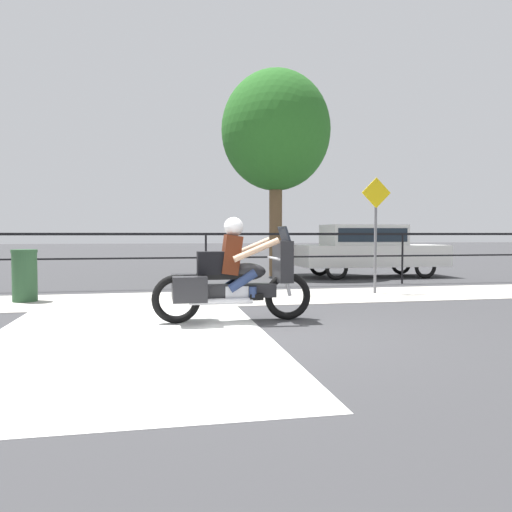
{
  "coord_description": "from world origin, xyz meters",
  "views": [
    {
      "loc": [
        -1.12,
        -6.54,
        1.3
      ],
      "look_at": [
        0.5,
        1.71,
        0.93
      ],
      "focal_mm": 35.0,
      "sensor_mm": 36.0,
      "label": 1
    }
  ],
  "objects_px": {
    "parked_car": "(368,247)",
    "trash_bin": "(25,276)",
    "tree_behind_sign": "(276,132)",
    "motorcycle": "(232,276)",
    "street_sign": "(376,222)"
  },
  "relations": [
    {
      "from": "parked_car",
      "to": "street_sign",
      "type": "relative_size",
      "value": 1.75
    },
    {
      "from": "trash_bin",
      "to": "street_sign",
      "type": "xyz_separation_m",
      "value": [
        7.12,
        -0.06,
        1.05
      ]
    },
    {
      "from": "motorcycle",
      "to": "tree_behind_sign",
      "type": "relative_size",
      "value": 0.38
    },
    {
      "from": "parked_car",
      "to": "trash_bin",
      "type": "xyz_separation_m",
      "value": [
        -8.66,
        -3.83,
        -0.39
      ]
    },
    {
      "from": "parked_car",
      "to": "trash_bin",
      "type": "distance_m",
      "value": 9.48
    },
    {
      "from": "parked_car",
      "to": "tree_behind_sign",
      "type": "distance_m",
      "value": 4.48
    },
    {
      "from": "trash_bin",
      "to": "street_sign",
      "type": "distance_m",
      "value": 7.2
    },
    {
      "from": "tree_behind_sign",
      "to": "parked_car",
      "type": "bearing_deg",
      "value": -19.32
    },
    {
      "from": "trash_bin",
      "to": "tree_behind_sign",
      "type": "distance_m",
      "value": 8.62
    },
    {
      "from": "motorcycle",
      "to": "parked_car",
      "type": "relative_size",
      "value": 0.54
    },
    {
      "from": "street_sign",
      "to": "trash_bin",
      "type": "bearing_deg",
      "value": 179.52
    },
    {
      "from": "parked_car",
      "to": "tree_behind_sign",
      "type": "bearing_deg",
      "value": 160.6
    },
    {
      "from": "parked_car",
      "to": "trash_bin",
      "type": "relative_size",
      "value": 4.38
    },
    {
      "from": "motorcycle",
      "to": "trash_bin",
      "type": "relative_size",
      "value": 2.37
    },
    {
      "from": "tree_behind_sign",
      "to": "motorcycle",
      "type": "bearing_deg",
      "value": -107.95
    }
  ]
}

